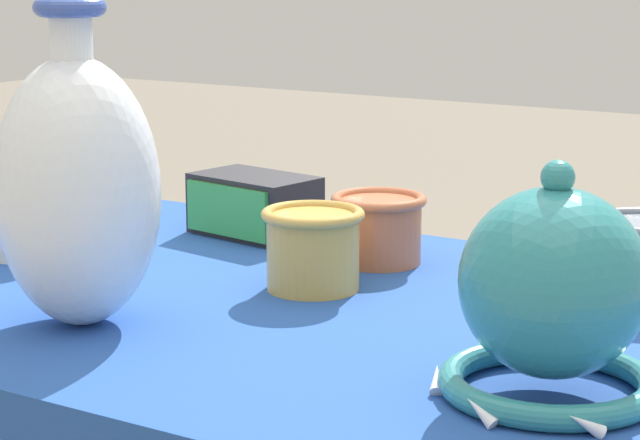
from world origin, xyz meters
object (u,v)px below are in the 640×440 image
object	(u,v)px
cup_wide_ivory	(24,215)
cup_wide_terracotta	(378,226)
mosaic_tile_box	(254,205)
vase_tall_bulbous	(77,188)
vase_dome_bell	(553,299)
cup_wide_ochre	(313,246)

from	to	relation	value
cup_wide_ivory	cup_wide_terracotta	world-z (taller)	cup_wide_ivory
mosaic_tile_box	cup_wide_terracotta	world-z (taller)	cup_wide_terracotta
vase_tall_bulbous	cup_wide_terracotta	bearing A→B (deg)	70.80
vase_tall_bulbous	cup_wide_ivory	world-z (taller)	vase_tall_bulbous
mosaic_tile_box	cup_wide_terracotta	distance (m)	0.21
mosaic_tile_box	cup_wide_terracotta	size ratio (longest dim) A/B	1.51
vase_tall_bulbous	cup_wide_ivory	bearing A→B (deg)	145.29
vase_dome_bell	mosaic_tile_box	distance (m)	0.66
vase_dome_bell	cup_wide_ivory	world-z (taller)	vase_dome_bell
vase_tall_bulbous	mosaic_tile_box	distance (m)	0.43
cup_wide_terracotta	cup_wide_ochre	world-z (taller)	cup_wide_ochre
vase_tall_bulbous	cup_wide_ochre	world-z (taller)	vase_tall_bulbous
vase_dome_bell	cup_wide_ochre	distance (m)	0.39
vase_tall_bulbous	cup_wide_ochre	distance (m)	0.28
vase_tall_bulbous	vase_dome_bell	size ratio (longest dim) A/B	1.59
vase_dome_bell	mosaic_tile_box	bearing A→B (deg)	146.85
vase_tall_bulbous	cup_wide_terracotta	xyz separation A→B (m)	(0.13, 0.37, -0.09)
cup_wide_terracotta	cup_wide_ochre	bearing A→B (deg)	-91.05
vase_tall_bulbous	cup_wide_terracotta	world-z (taller)	vase_tall_bulbous
vase_dome_bell	cup_wide_terracotta	xyz separation A→B (m)	(-0.34, 0.32, -0.04)
cup_wide_ochre	vase_dome_bell	bearing A→B (deg)	-27.14
cup_wide_ochre	vase_tall_bulbous	bearing A→B (deg)	-118.86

